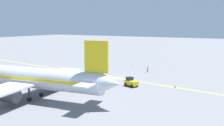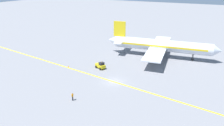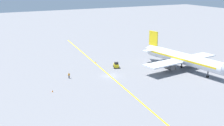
% 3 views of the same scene
% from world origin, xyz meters
% --- Properties ---
extents(ground_plane, '(400.00, 400.00, 0.00)m').
position_xyz_m(ground_plane, '(0.00, 0.00, 0.00)').
color(ground_plane, slate).
extents(apron_yellow_centreline, '(16.64, 118.95, 0.01)m').
position_xyz_m(apron_yellow_centreline, '(0.00, 0.00, 0.00)').
color(apron_yellow_centreline, yellow).
rests_on(apron_yellow_centreline, ground).
extents(airplane_at_gate, '(28.45, 35.51, 10.60)m').
position_xyz_m(airplane_at_gate, '(-23.24, 4.68, 3.71)').
color(airplane_at_gate, silver).
rests_on(airplane_at_gate, ground).
extents(baggage_tug_white, '(2.65, 3.35, 2.11)m').
position_xyz_m(baggage_tug_white, '(-5.88, -7.14, 0.90)').
color(baggage_tug_white, gold).
rests_on(baggage_tug_white, ground).
extents(ground_crew_worker, '(0.57, 0.29, 1.68)m').
position_xyz_m(ground_crew_worker, '(11.62, -3.60, 0.91)').
color(ground_crew_worker, '#23232D').
rests_on(ground_crew_worker, ground).
extents(traffic_cone_near_nose, '(0.32, 0.32, 0.55)m').
position_xyz_m(traffic_cone_near_nose, '(-2.44, -15.64, 0.28)').
color(traffic_cone_near_nose, orange).
rests_on(traffic_cone_near_nose, ground).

